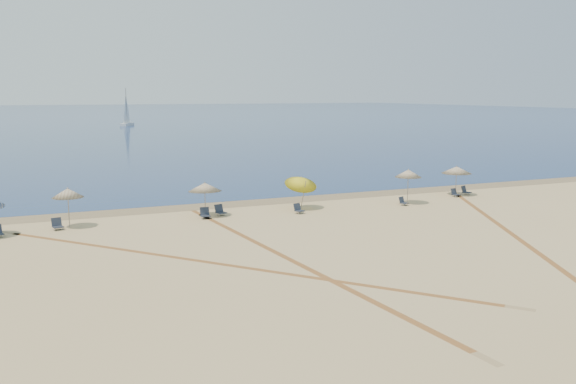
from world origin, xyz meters
The scene contains 17 objects.
ground centered at (0.00, 0.00, 0.00)m, with size 160.00×160.00×0.00m, color tan.
ocean centered at (0.00, 225.00, 0.01)m, with size 500.00×500.00×0.00m, color #0C2151.
wet_sand centered at (0.00, 24.00, 0.00)m, with size 500.00×500.00×0.00m, color olive.
umbrella_1 centered at (-14.16, 20.35, 2.08)m, with size 1.85×1.85×2.43m.
umbrella_2 centered at (-5.71, 20.44, 1.92)m, with size 2.18×2.20×2.27m.
umbrella_3 centered at (1.11, 20.27, 1.95)m, with size 2.25×2.29×2.64m.
umbrella_4 centered at (9.19, 19.24, 2.21)m, with size 1.94×1.94×2.55m.
umbrella_5 centered at (14.81, 20.90, 1.99)m, with size 2.34×2.34×2.33m.
chair_2 centered at (-14.87, 19.88, 0.30)m, with size 0.71×0.78×0.69m.
chair_3 centered at (-5.94, 19.68, 0.31)m, with size 0.63×0.72×0.71m.
chair_4 centered at (-4.77, 20.24, 0.32)m, with size 0.76×0.83×0.72m.
chair_5 centered at (0.31, 18.91, 0.29)m, with size 0.71×0.77×0.66m.
chair_6 centered at (8.45, 18.71, 0.27)m, with size 0.67×0.72×0.60m.
chair_7 centered at (14.25, 20.26, 0.28)m, with size 0.61×0.68×0.63m.
chair_8 centered at (15.60, 20.68, 0.31)m, with size 0.79×0.84×0.70m.
sailboat_1 centered at (5.26, 136.27, 2.78)m, with size 4.19×6.22×9.20m.
tire_tracks centered at (-1.38, 9.33, 0.00)m, with size 56.55×40.43×0.00m.
Camera 1 is at (-15.69, -17.62, 8.00)m, focal length 37.67 mm.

